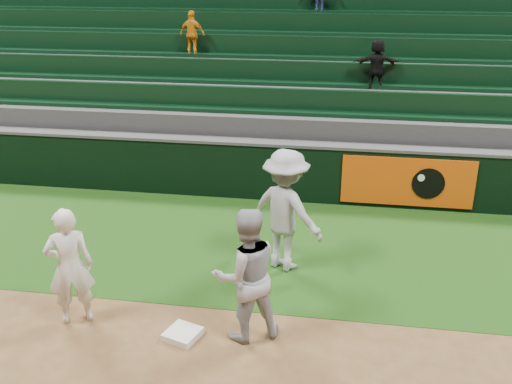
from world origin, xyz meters
The scene contains 8 objects.
ground centered at (0.00, 0.00, 0.00)m, with size 70.00×70.00×0.00m, color brown.
foul_grass centered at (0.00, 3.00, 0.00)m, with size 36.00×4.20×0.01m, color #15380E.
first_base centered at (-0.29, 0.18, 0.05)m, with size 0.42×0.42×0.09m, color white.
first_baseman centered at (-1.87, 0.33, 0.86)m, with size 0.63×0.41×1.71m, color white.
baserunner centered at (0.55, 0.37, 0.93)m, with size 0.90×0.70×1.85m, color #A7AAB2.
base_coach centered at (0.85, 2.30, 1.01)m, with size 1.30×0.75×2.01m, color #A6AAB4.
field_wall centered at (0.03, 5.20, 0.63)m, with size 36.00×0.45×1.25m.
stadium_seating centered at (0.00, 8.97, 1.70)m, with size 36.00×5.95×4.85m.
Camera 1 is at (1.69, -5.94, 4.68)m, focal length 40.00 mm.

